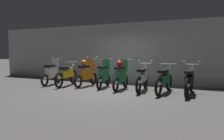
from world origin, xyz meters
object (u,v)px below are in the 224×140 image
Objects in this scene: motorbike_slot_3 at (104,75)px; motorbike_slot_7 at (189,81)px; motorbike_slot_1 at (67,75)px; motorbike_slot_4 at (121,75)px; motorbike_slot_5 at (142,78)px; motorbike_slot_2 at (86,73)px; motorbike_slot_6 at (164,79)px; motorbike_slot_0 at (52,73)px.

motorbike_slot_3 is 3.36m from motorbike_slot_7.
motorbike_slot_1 is 2.52m from motorbike_slot_4.
motorbike_slot_7 is (1.68, -0.10, 0.00)m from motorbike_slot_5.
motorbike_slot_5 and motorbike_slot_7 have the same top height.
motorbike_slot_1 is at bearing -178.28° from motorbike_slot_4.
motorbike_slot_2 is (0.84, 0.25, 0.08)m from motorbike_slot_1.
motorbike_slot_5 is 0.85m from motorbike_slot_6.
motorbike_slot_3 is 0.86× the size of motorbike_slot_7.
motorbike_slot_4 is (3.35, 0.03, 0.04)m from motorbike_slot_0.
motorbike_slot_0 is 5.87m from motorbike_slot_7.
motorbike_slot_7 reaches higher than motorbike_slot_1.
motorbike_slot_0 is 1.00× the size of motorbike_slot_3.
motorbike_slot_0 is 0.86× the size of motorbike_slot_6.
motorbike_slot_1 is at bearing -3.19° from motorbike_slot_0.
motorbike_slot_4 is at bearing 178.51° from motorbike_slot_6.
motorbike_slot_6 is (1.68, -0.04, -0.08)m from motorbike_slot_4.
motorbike_slot_7 is at bearing 0.61° from motorbike_slot_1.
motorbike_slot_3 is at bearing 9.04° from motorbike_slot_1.
motorbike_slot_7 is at bearing -2.68° from motorbike_slot_2.
motorbike_slot_2 is 4.19m from motorbike_slot_7.
motorbike_slot_6 is 1.00× the size of motorbike_slot_7.
motorbike_slot_3 is at bearing 176.38° from motorbike_slot_7.
motorbike_slot_0 reaches higher than motorbike_slot_7.
motorbike_slot_7 is at bearing -3.62° from motorbike_slot_3.
motorbike_slot_6 is at bearing -3.73° from motorbike_slot_2.
motorbike_slot_3 is at bearing 174.69° from motorbike_slot_6.
motorbike_slot_4 is (1.67, -0.17, -0.00)m from motorbike_slot_2.
motorbike_slot_1 is (0.84, -0.05, -0.04)m from motorbike_slot_0.
motorbike_slot_5 is at bearing 1.41° from motorbike_slot_0.
motorbike_slot_2 is 1.68m from motorbike_slot_4.
motorbike_slot_5 is at bearing 2.56° from motorbike_slot_1.
motorbike_slot_1 is at bearing -179.39° from motorbike_slot_7.
motorbike_slot_3 reaches higher than motorbike_slot_5.
motorbike_slot_2 is at bearing 6.89° from motorbike_slot_0.
motorbike_slot_4 reaches higher than motorbike_slot_6.
motorbike_slot_7 is at bearing -0.49° from motorbike_slot_4.
motorbike_slot_7 is (5.03, 0.05, 0.00)m from motorbike_slot_1.
motorbike_slot_6 is (5.03, -0.01, -0.04)m from motorbike_slot_0.
motorbike_slot_4 is 0.86× the size of motorbike_slot_7.
motorbike_slot_1 is 1.15× the size of motorbike_slot_4.
motorbike_slot_3 is at bearing 1.10° from motorbike_slot_2.
motorbike_slot_7 is (0.84, 0.02, 0.00)m from motorbike_slot_6.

